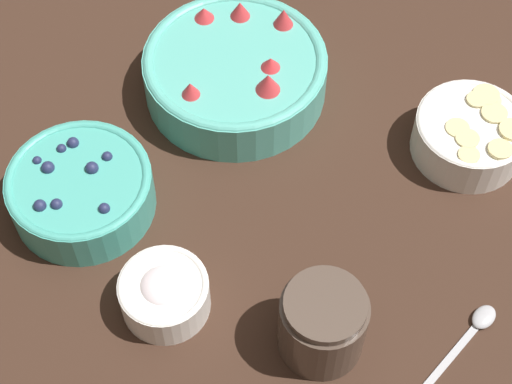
# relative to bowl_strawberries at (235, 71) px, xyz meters

# --- Properties ---
(ground_plane) EXTENTS (4.00, 4.00, 0.00)m
(ground_plane) POSITION_rel_bowl_strawberries_xyz_m (0.14, -0.14, -0.04)
(ground_plane) COLOR #382319
(bowl_strawberries) EXTENTS (0.23, 0.23, 0.09)m
(bowl_strawberries) POSITION_rel_bowl_strawberries_xyz_m (0.00, 0.00, 0.00)
(bowl_strawberries) COLOR #56B7A8
(bowl_strawberries) RESTS_ON ground_plane
(bowl_blueberries) EXTENTS (0.17, 0.17, 0.06)m
(bowl_blueberries) POSITION_rel_bowl_strawberries_xyz_m (-0.06, -0.24, -0.00)
(bowl_blueberries) COLOR #47AD9E
(bowl_blueberries) RESTS_ON ground_plane
(bowl_bananas) EXTENTS (0.13, 0.13, 0.06)m
(bowl_bananas) POSITION_rel_bowl_strawberries_xyz_m (0.29, 0.07, -0.01)
(bowl_bananas) COLOR white
(bowl_bananas) RESTS_ON ground_plane
(bowl_cream) EXTENTS (0.10, 0.10, 0.06)m
(bowl_cream) POSITION_rel_bowl_strawberries_xyz_m (0.10, -0.30, -0.01)
(bowl_cream) COLOR white
(bowl_cream) RESTS_ON ground_plane
(jar_chocolate) EXTENTS (0.09, 0.09, 0.09)m
(jar_chocolate) POSITION_rel_bowl_strawberries_xyz_m (0.26, -0.25, 0.00)
(jar_chocolate) COLOR #4C3D33
(jar_chocolate) RESTS_ON ground_plane
(spoon) EXTENTS (0.04, 0.14, 0.01)m
(spoon) POSITION_rel_bowl_strawberries_xyz_m (0.39, -0.16, -0.03)
(spoon) COLOR #B2B2B7
(spoon) RESTS_ON ground_plane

